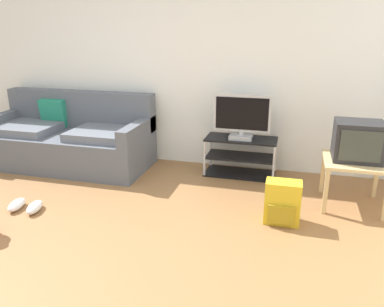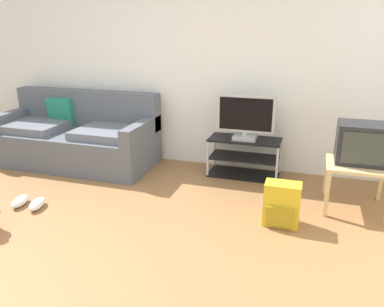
% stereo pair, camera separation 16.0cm
% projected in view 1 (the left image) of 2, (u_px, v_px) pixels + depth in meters
% --- Properties ---
extents(ground_plane, '(9.00, 9.80, 0.02)m').
position_uv_depth(ground_plane, '(76.00, 258.00, 3.04)').
color(ground_plane, olive).
extents(wall_back, '(9.00, 0.10, 2.70)m').
position_uv_depth(wall_back, '(169.00, 59.00, 4.86)').
color(wall_back, white).
rests_on(wall_back, ground_plane).
extents(couch, '(2.09, 0.93, 0.93)m').
position_uv_depth(couch, '(70.00, 140.00, 4.99)').
color(couch, '#565B66').
rests_on(couch, ground_plane).
extents(tv_stand, '(0.85, 0.40, 0.46)m').
position_uv_depth(tv_stand, '(240.00, 156.00, 4.67)').
color(tv_stand, black).
rests_on(tv_stand, ground_plane).
extents(flat_tv, '(0.68, 0.22, 0.53)m').
position_uv_depth(flat_tv, '(242.00, 117.00, 4.49)').
color(flat_tv, '#B2B2B7').
rests_on(flat_tv, tv_stand).
extents(side_table, '(0.60, 0.60, 0.49)m').
position_uv_depth(side_table, '(355.00, 166.00, 3.80)').
color(side_table, tan).
rests_on(side_table, ground_plane).
extents(crt_tv, '(0.45, 0.38, 0.38)m').
position_uv_depth(crt_tv, '(358.00, 141.00, 3.73)').
color(crt_tv, '#232326').
rests_on(crt_tv, side_table).
extents(backpack, '(0.32, 0.27, 0.41)m').
position_uv_depth(backpack, '(283.00, 203.00, 3.51)').
color(backpack, gold).
rests_on(backpack, ground_plane).
extents(sneakers_pair, '(0.38, 0.29, 0.09)m').
position_uv_depth(sneakers_pair, '(26.00, 206.00, 3.80)').
color(sneakers_pair, white).
rests_on(sneakers_pair, ground_plane).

